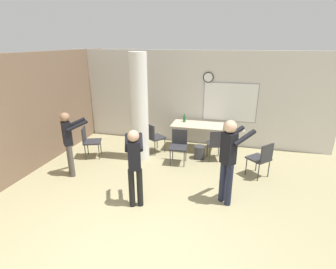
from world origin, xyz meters
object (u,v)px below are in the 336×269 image
chair_table_left (154,136)px  chair_table_right (216,143)px  bottle_on_table (184,119)px  chair_mid_room (261,157)px  folding_table (197,126)px  person_watching_back (69,139)px  person_playing_front (135,163)px  chair_by_left_wall (89,140)px  chair_table_front (179,144)px  person_playing_side (229,156)px

chair_table_left → chair_table_right: bearing=-2.9°
bottle_on_table → chair_mid_room: size_ratio=0.28×
bottle_on_table → chair_table_left: (-0.72, -0.73, -0.35)m
folding_table → chair_table_right: chair_table_right is taller
bottle_on_table → chair_table_left: size_ratio=0.28×
folding_table → chair_table_left: 1.29m
person_watching_back → person_playing_front: (1.92, -0.77, 0.01)m
chair_mid_room → folding_table: bearing=142.1°
chair_by_left_wall → chair_table_front: size_ratio=1.00×
folding_table → chair_by_left_wall: size_ratio=1.68×
person_playing_side → folding_table: bearing=110.9°
chair_mid_room → person_watching_back: person_watching_back is taller
bottle_on_table → chair_table_front: bearing=-85.5°
chair_by_left_wall → chair_table_right: size_ratio=1.00×
bottle_on_table → person_playing_front: size_ratio=0.15×
chair_by_left_wall → person_watching_back: size_ratio=0.56×
chair_table_left → person_playing_side: 2.94m
folding_table → chair_table_front: size_ratio=1.68×
chair_table_left → chair_table_front: same height
chair_by_left_wall → chair_table_right: (3.35, 0.64, 0.00)m
person_playing_front → person_playing_side: (1.68, 0.54, 0.09)m
chair_table_front → person_playing_front: bearing=-100.4°
chair_by_left_wall → chair_table_front: 2.44m
chair_table_front → chair_table_right: bearing=20.3°
chair_by_left_wall → chair_table_left: size_ratio=1.00×
folding_table → chair_table_front: 1.08m
bottle_on_table → chair_table_front: (0.09, -1.16, -0.35)m
person_playing_side → bottle_on_table: bearing=117.2°
chair_table_right → person_watching_back: size_ratio=0.56×
chair_mid_room → person_playing_front: 3.02m
folding_table → chair_table_right: size_ratio=1.68×
chair_table_front → person_playing_side: 2.08m
chair_table_left → chair_table_right: size_ratio=1.00×
bottle_on_table → person_playing_front: person_playing_front is taller
chair_table_left → person_watching_back: 2.33m
chair_table_left → chair_mid_room: bearing=-14.7°
bottle_on_table → person_playing_side: person_playing_side is taller
chair_mid_room → chair_table_front: (-2.02, 0.31, 0.00)m
folding_table → chair_mid_room: bearing=-37.9°
chair_mid_room → chair_by_left_wall: bearing=179.8°
chair_table_front → person_playing_front: 2.16m
chair_table_front → person_playing_side: (1.30, -1.55, 0.49)m
chair_by_left_wall → chair_table_right: bearing=10.8°
chair_table_right → chair_table_front: bearing=-159.7°
folding_table → chair_mid_room: (1.70, -1.32, -0.20)m
folding_table → person_watching_back: size_ratio=0.95×
chair_by_left_wall → chair_table_left: 1.76m
person_watching_back → chair_table_left: bearing=49.6°
chair_table_left → chair_by_left_wall: bearing=-155.6°
chair_table_left → bottle_on_table: bearing=45.1°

